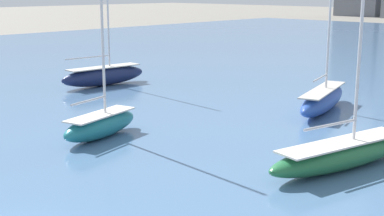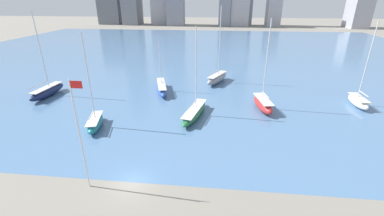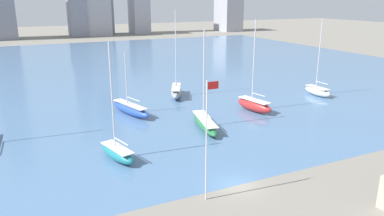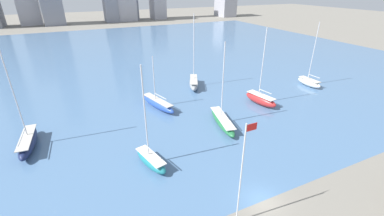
{
  "view_description": "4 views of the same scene",
  "coord_description": "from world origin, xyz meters",
  "px_view_note": "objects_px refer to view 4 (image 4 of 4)",
  "views": [
    {
      "loc": [
        18.75,
        -8.84,
        9.8
      ],
      "look_at": [
        -4.13,
        14.85,
        2.39
      ],
      "focal_mm": 50.0,
      "sensor_mm": 36.0,
      "label": 1
    },
    {
      "loc": [
        8.87,
        -21.59,
        18.53
      ],
      "look_at": [
        5.57,
        9.22,
        5.13
      ],
      "focal_mm": 24.0,
      "sensor_mm": 36.0,
      "label": 2
    },
    {
      "loc": [
        -19.53,
        -29.93,
        18.99
      ],
      "look_at": [
        1.32,
        13.92,
        4.61
      ],
      "focal_mm": 35.0,
      "sensor_mm": 36.0,
      "label": 3
    },
    {
      "loc": [
        -16.71,
        -16.49,
        22.68
      ],
      "look_at": [
        0.12,
        19.44,
        3.49
      ],
      "focal_mm": 24.0,
      "sensor_mm": 36.0,
      "label": 4
    }
  ],
  "objects_px": {
    "sailboat_blue": "(158,103)",
    "sailboat_navy": "(28,142)",
    "sailboat_green": "(222,121)",
    "sailboat_teal": "(151,160)",
    "sailboat_white": "(309,82)",
    "sailboat_gray": "(194,83)",
    "sailboat_red": "(261,99)",
    "flag_pole": "(242,173)"
  },
  "relations": [
    {
      "from": "sailboat_blue",
      "to": "sailboat_navy",
      "type": "distance_m",
      "value": 22.95
    },
    {
      "from": "sailboat_blue",
      "to": "sailboat_green",
      "type": "xyz_separation_m",
      "value": [
        8.15,
        -11.64,
        -0.1
      ]
    },
    {
      "from": "sailboat_teal",
      "to": "sailboat_white",
      "type": "xyz_separation_m",
      "value": [
        44.32,
        13.35,
        0.06
      ]
    },
    {
      "from": "sailboat_white",
      "to": "sailboat_navy",
      "type": "xyz_separation_m",
      "value": [
        -60.04,
        -1.29,
        0.07
      ]
    },
    {
      "from": "sailboat_navy",
      "to": "sailboat_white",
      "type": "bearing_deg",
      "value": 5.08
    },
    {
      "from": "sailboat_gray",
      "to": "sailboat_green",
      "type": "relative_size",
      "value": 1.16
    },
    {
      "from": "sailboat_blue",
      "to": "sailboat_red",
      "type": "distance_m",
      "value": 21.28
    },
    {
      "from": "sailboat_teal",
      "to": "sailboat_white",
      "type": "bearing_deg",
      "value": 2.8
    },
    {
      "from": "flag_pole",
      "to": "sailboat_gray",
      "type": "xyz_separation_m",
      "value": [
        12.81,
        37.52,
        -5.26
      ]
    },
    {
      "from": "flag_pole",
      "to": "sailboat_blue",
      "type": "xyz_separation_m",
      "value": [
        1.21,
        30.08,
        -5.46
      ]
    },
    {
      "from": "sailboat_gray",
      "to": "sailboat_white",
      "type": "relative_size",
      "value": 1.12
    },
    {
      "from": "sailboat_blue",
      "to": "sailboat_teal",
      "type": "xyz_separation_m",
      "value": [
        -6.65,
        -17.19,
        -0.02
      ]
    },
    {
      "from": "sailboat_gray",
      "to": "sailboat_white",
      "type": "bearing_deg",
      "value": 1.3
    },
    {
      "from": "flag_pole",
      "to": "sailboat_red",
      "type": "distance_m",
      "value": 31.48
    },
    {
      "from": "sailboat_green",
      "to": "sailboat_teal",
      "type": "bearing_deg",
      "value": -147.37
    },
    {
      "from": "sailboat_green",
      "to": "sailboat_gray",
      "type": "bearing_deg",
      "value": 91.84
    },
    {
      "from": "sailboat_navy",
      "to": "sailboat_green",
      "type": "height_order",
      "value": "sailboat_navy"
    },
    {
      "from": "flag_pole",
      "to": "sailboat_teal",
      "type": "bearing_deg",
      "value": 112.87
    },
    {
      "from": "sailboat_green",
      "to": "sailboat_blue",
      "type": "bearing_deg",
      "value": 137.08
    },
    {
      "from": "sailboat_gray",
      "to": "sailboat_white",
      "type": "xyz_separation_m",
      "value": [
        26.07,
        -11.28,
        -0.15
      ]
    },
    {
      "from": "flag_pole",
      "to": "sailboat_blue",
      "type": "height_order",
      "value": "flag_pole"
    },
    {
      "from": "sailboat_teal",
      "to": "sailboat_white",
      "type": "height_order",
      "value": "sailboat_white"
    },
    {
      "from": "sailboat_teal",
      "to": "sailboat_navy",
      "type": "distance_m",
      "value": 19.81
    },
    {
      "from": "sailboat_blue",
      "to": "sailboat_teal",
      "type": "relative_size",
      "value": 0.75
    },
    {
      "from": "sailboat_red",
      "to": "sailboat_green",
      "type": "relative_size",
      "value": 1.06
    },
    {
      "from": "flag_pole",
      "to": "sailboat_navy",
      "type": "xyz_separation_m",
      "value": [
        -21.15,
        24.95,
        -5.34
      ]
    },
    {
      "from": "sailboat_red",
      "to": "sailboat_green",
      "type": "bearing_deg",
      "value": -170.39
    },
    {
      "from": "flag_pole",
      "to": "sailboat_gray",
      "type": "height_order",
      "value": "sailboat_gray"
    },
    {
      "from": "sailboat_white",
      "to": "sailboat_blue",
      "type": "bearing_deg",
      "value": 174.76
    },
    {
      "from": "flag_pole",
      "to": "sailboat_navy",
      "type": "bearing_deg",
      "value": 130.29
    },
    {
      "from": "sailboat_teal",
      "to": "sailboat_gray",
      "type": "bearing_deg",
      "value": 39.5
    },
    {
      "from": "flag_pole",
      "to": "sailboat_navy",
      "type": "height_order",
      "value": "sailboat_navy"
    },
    {
      "from": "sailboat_teal",
      "to": "sailboat_green",
      "type": "bearing_deg",
      "value": 6.58
    },
    {
      "from": "sailboat_blue",
      "to": "sailboat_green",
      "type": "height_order",
      "value": "sailboat_green"
    },
    {
      "from": "sailboat_white",
      "to": "sailboat_red",
      "type": "bearing_deg",
      "value": -168.09
    },
    {
      "from": "sailboat_red",
      "to": "sailboat_gray",
      "type": "bearing_deg",
      "value": 109.22
    },
    {
      "from": "sailboat_green",
      "to": "sailboat_white",
      "type": "bearing_deg",
      "value": 26.9
    },
    {
      "from": "sailboat_teal",
      "to": "sailboat_green",
      "type": "xyz_separation_m",
      "value": [
        14.8,
        5.54,
        -0.08
      ]
    },
    {
      "from": "flag_pole",
      "to": "sailboat_green",
      "type": "relative_size",
      "value": 0.81
    },
    {
      "from": "sailboat_blue",
      "to": "sailboat_navy",
      "type": "xyz_separation_m",
      "value": [
        -22.37,
        -5.13,
        0.12
      ]
    },
    {
      "from": "sailboat_teal",
      "to": "sailboat_red",
      "type": "height_order",
      "value": "sailboat_red"
    },
    {
      "from": "sailboat_blue",
      "to": "sailboat_teal",
      "type": "height_order",
      "value": "sailboat_teal"
    }
  ]
}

